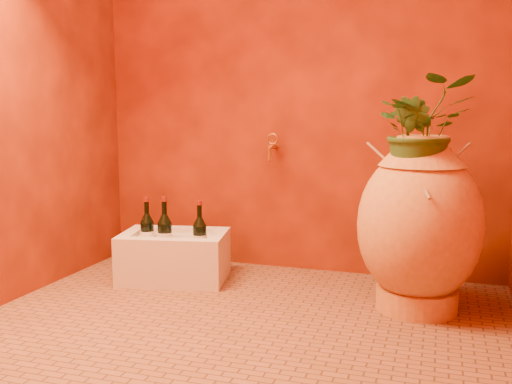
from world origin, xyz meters
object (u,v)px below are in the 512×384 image
(stone_basin, at_px, (174,257))
(wall_tap, at_px, (272,146))
(amphora, at_px, (419,224))
(wine_bottle_a, at_px, (165,235))
(wine_bottle_c, at_px, (147,234))
(wine_bottle_b, at_px, (200,237))

(stone_basin, xyz_separation_m, wall_tap, (0.48, 0.38, 0.64))
(amphora, xyz_separation_m, stone_basin, (-1.38, 0.08, -0.30))
(stone_basin, distance_m, wine_bottle_a, 0.16)
(wine_bottle_a, xyz_separation_m, wine_bottle_c, (-0.13, 0.03, -0.00))
(stone_basin, xyz_separation_m, wine_bottle_a, (-0.03, -0.06, 0.14))
(amphora, distance_m, wine_bottle_c, 1.54)
(wine_bottle_b, bearing_deg, wine_bottle_a, -171.80)
(amphora, bearing_deg, wine_bottle_c, 178.19)
(amphora, bearing_deg, wine_bottle_a, 179.08)
(wine_bottle_b, distance_m, wine_bottle_c, 0.33)
(wine_bottle_c, bearing_deg, wall_tap, 33.25)
(wine_bottle_b, bearing_deg, wine_bottle_c, -179.38)
(wine_bottle_c, bearing_deg, stone_basin, 12.40)
(wine_bottle_b, xyz_separation_m, wall_tap, (0.30, 0.41, 0.50))
(wine_bottle_a, distance_m, wine_bottle_c, 0.13)
(stone_basin, relative_size, wine_bottle_b, 2.02)
(wine_bottle_a, bearing_deg, wine_bottle_b, 8.20)
(stone_basin, xyz_separation_m, wine_bottle_c, (-0.15, -0.03, 0.14))
(amphora, relative_size, stone_basin, 1.30)
(wine_bottle_c, bearing_deg, amphora, -1.81)
(stone_basin, height_order, wine_bottle_a, wine_bottle_a)
(amphora, bearing_deg, wall_tap, 152.50)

